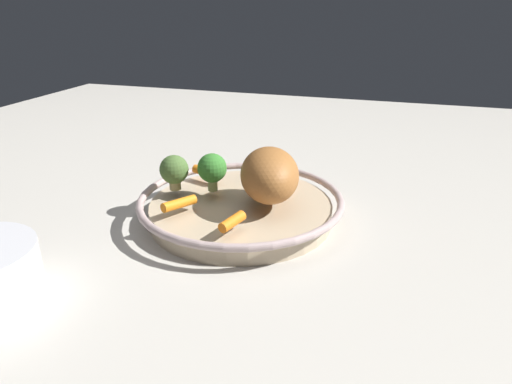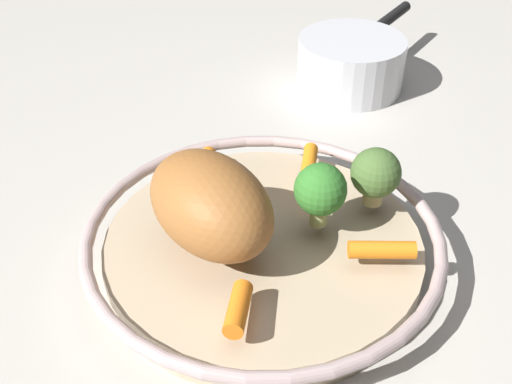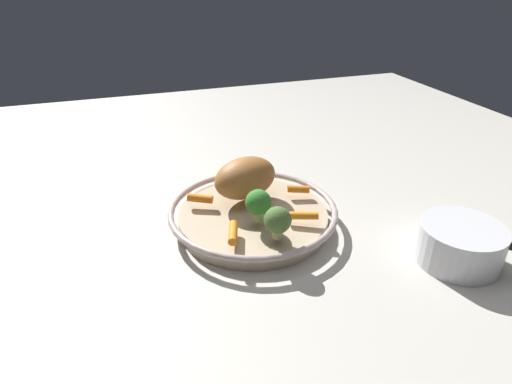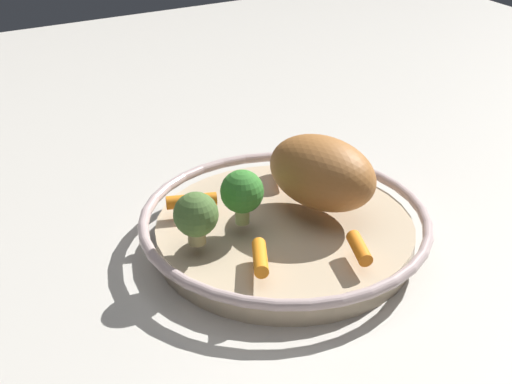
# 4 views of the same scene
# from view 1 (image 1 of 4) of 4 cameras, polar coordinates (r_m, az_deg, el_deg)

# --- Properties ---
(ground_plane) EXTENTS (2.15, 2.15, 0.00)m
(ground_plane) POSITION_cam_1_polar(r_m,az_deg,el_deg) (0.80, -1.83, -3.36)
(ground_plane) COLOR #B7B2A8
(serving_bowl) EXTENTS (0.35, 0.35, 0.04)m
(serving_bowl) POSITION_cam_1_polar(r_m,az_deg,el_deg) (0.79, -1.85, -1.83)
(serving_bowl) COLOR tan
(serving_bowl) RESTS_ON ground_plane
(roast_chicken_piece) EXTENTS (0.13, 0.16, 0.08)m
(roast_chicken_piece) POSITION_cam_1_polar(r_m,az_deg,el_deg) (0.75, 1.60, 2.03)
(roast_chicken_piece) COLOR #985D2C
(roast_chicken_piece) RESTS_ON serving_bowl
(baby_carrot_center) EXTENTS (0.04, 0.06, 0.02)m
(baby_carrot_center) POSITION_cam_1_polar(r_m,az_deg,el_deg) (0.74, -9.37, -1.39)
(baby_carrot_center) COLOR orange
(baby_carrot_center) RESTS_ON serving_bowl
(baby_carrot_right) EXTENTS (0.04, 0.06, 0.02)m
(baby_carrot_right) POSITION_cam_1_polar(r_m,az_deg,el_deg) (0.85, 3.67, 2.16)
(baby_carrot_right) COLOR orange
(baby_carrot_right) RESTS_ON serving_bowl
(baby_carrot_back) EXTENTS (0.06, 0.03, 0.02)m
(baby_carrot_back) POSITION_cam_1_polar(r_m,az_deg,el_deg) (0.87, -6.00, 2.47)
(baby_carrot_back) COLOR orange
(baby_carrot_back) RESTS_ON serving_bowl
(baby_carrot_left) EXTENTS (0.03, 0.05, 0.02)m
(baby_carrot_left) POSITION_cam_1_polar(r_m,az_deg,el_deg) (0.67, -2.91, -3.63)
(baby_carrot_left) COLOR orange
(baby_carrot_left) RESTS_ON serving_bowl
(broccoli_floret_small) EXTENTS (0.05, 0.05, 0.06)m
(broccoli_floret_small) POSITION_cam_1_polar(r_m,az_deg,el_deg) (0.80, -9.97, 2.64)
(broccoli_floret_small) COLOR tan
(broccoli_floret_small) RESTS_ON serving_bowl
(broccoli_floret_large) EXTENTS (0.05, 0.05, 0.07)m
(broccoli_floret_large) POSITION_cam_1_polar(r_m,az_deg,el_deg) (0.79, -5.39, 2.85)
(broccoli_floret_large) COLOR #97A966
(broccoli_floret_large) RESTS_ON serving_bowl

